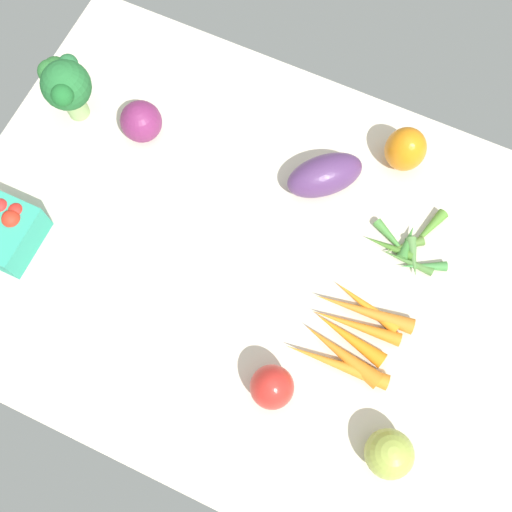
% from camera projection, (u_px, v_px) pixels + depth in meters
% --- Properties ---
extents(tablecloth, '(1.04, 0.76, 0.02)m').
position_uv_depth(tablecloth, '(256.00, 262.00, 1.04)').
color(tablecloth, beige).
rests_on(tablecloth, ground).
extents(red_onion_near_basket, '(0.07, 0.07, 0.07)m').
position_uv_depth(red_onion_near_basket, '(141.00, 122.00, 1.08)').
color(red_onion_near_basket, '#7A275B').
rests_on(red_onion_near_basket, tablecloth).
extents(okra_pile, '(0.15, 0.13, 0.02)m').
position_uv_depth(okra_pile, '(409.00, 248.00, 1.03)').
color(okra_pile, '#517A30').
rests_on(okra_pile, tablecloth).
extents(heirloom_tomato_green, '(0.07, 0.07, 0.07)m').
position_uv_depth(heirloom_tomato_green, '(389.00, 454.00, 0.90)').
color(heirloom_tomato_green, '#A1B348').
rests_on(heirloom_tomato_green, tablecloth).
extents(broccoli_head, '(0.10, 0.10, 0.13)m').
position_uv_depth(broccoli_head, '(65.00, 83.00, 1.05)').
color(broccoli_head, '#9AC174').
rests_on(broccoli_head, tablecloth).
extents(bell_pepper_red, '(0.09, 0.09, 0.08)m').
position_uv_depth(bell_pepper_red, '(272.00, 387.00, 0.93)').
color(bell_pepper_red, red).
rests_on(bell_pepper_red, tablecloth).
extents(bell_pepper_orange, '(0.09, 0.09, 0.09)m').
position_uv_depth(bell_pepper_orange, '(405.00, 149.00, 1.05)').
color(bell_pepper_orange, orange).
rests_on(bell_pepper_orange, tablecloth).
extents(carrot_bunch, '(0.18, 0.16, 0.03)m').
position_uv_depth(carrot_bunch, '(351.00, 335.00, 0.98)').
color(carrot_bunch, orange).
rests_on(carrot_bunch, tablecloth).
extents(berry_basket, '(0.11, 0.11, 0.08)m').
position_uv_depth(berry_basket, '(1.00, 230.00, 1.01)').
color(berry_basket, teal).
rests_on(berry_basket, tablecloth).
extents(eggplant, '(0.15, 0.14, 0.07)m').
position_uv_depth(eggplant, '(325.00, 175.00, 1.05)').
color(eggplant, '#553366').
rests_on(eggplant, tablecloth).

